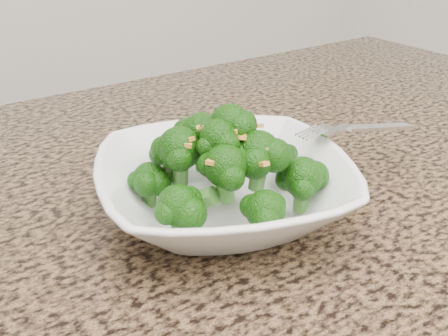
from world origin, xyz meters
TOP-DOWN VIEW (x-y plane):
  - granite_counter at (0.00, 0.30)m, footprint 1.64×1.04m
  - bowl at (0.12, 0.37)m, footprint 0.31×0.31m
  - broccoli_pile at (0.12, 0.37)m, footprint 0.21×0.21m
  - garlic_topping at (0.12, 0.37)m, footprint 0.12×0.12m
  - fork at (0.25, 0.36)m, footprint 0.19×0.04m

SIDE VIEW (x-z plane):
  - granite_counter at x=0.00m, z-range 0.87..0.90m
  - bowl at x=0.12m, z-range 0.90..0.96m
  - fork at x=0.25m, z-range 0.96..0.97m
  - broccoli_pile at x=0.12m, z-range 0.96..1.03m
  - garlic_topping at x=0.12m, z-range 1.03..1.03m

